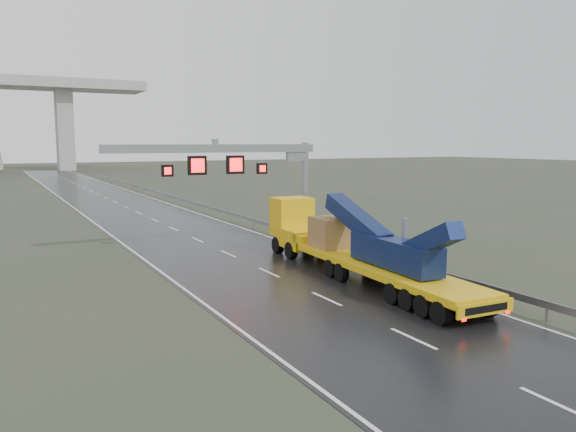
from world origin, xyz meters
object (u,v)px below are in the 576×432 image
exit_sign_pair (356,224)px  heavy_haul_truck (343,242)px  sign_gantry (245,166)px  striped_barrier (296,232)px

exit_sign_pair → heavy_haul_truck: bearing=-147.1°
sign_gantry → striped_barrier: bearing=15.1°
sign_gantry → exit_sign_pair: bearing=-27.0°
striped_barrier → exit_sign_pair: bearing=-89.7°
sign_gantry → exit_sign_pair: 8.75m
heavy_haul_truck → exit_sign_pair: heavy_haul_truck is taller
striped_barrier → sign_gantry: bearing=171.3°
sign_gantry → exit_sign_pair: size_ratio=6.82×
sign_gantry → striped_barrier: size_ratio=14.75×
exit_sign_pair → striped_barrier: size_ratio=2.16×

